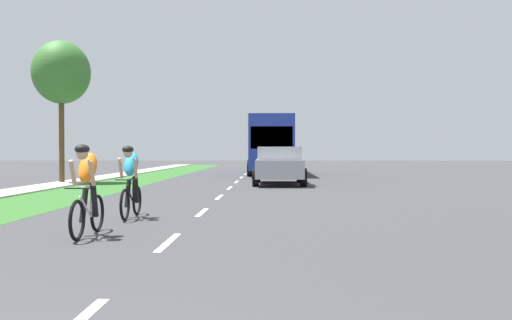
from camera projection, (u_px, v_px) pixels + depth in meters
ground_plane at (230, 188)px, 22.09m from camera, size 120.00×120.00×0.00m
grass_verge at (102, 187)px, 22.24m from camera, size 2.97×70.00×0.01m
sidewalk_concrete at (46, 187)px, 22.30m from camera, size 1.63×70.00×0.10m
lane_markings_center at (237, 182)px, 26.09m from camera, size 0.12×53.49×0.01m
cyclist_lead at (87, 189)px, 9.45m from camera, size 0.42×1.72×1.58m
cyclist_trailing at (131, 181)px, 12.06m from camera, size 0.42×1.72×1.58m
pickup_silver at (279, 166)px, 24.07m from camera, size 2.22×5.10×1.64m
bus_blue at (272, 143)px, 35.21m from camera, size 2.78×11.60×3.48m
street_tree_near at (61, 73)px, 25.15m from camera, size 2.61×2.61×6.48m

